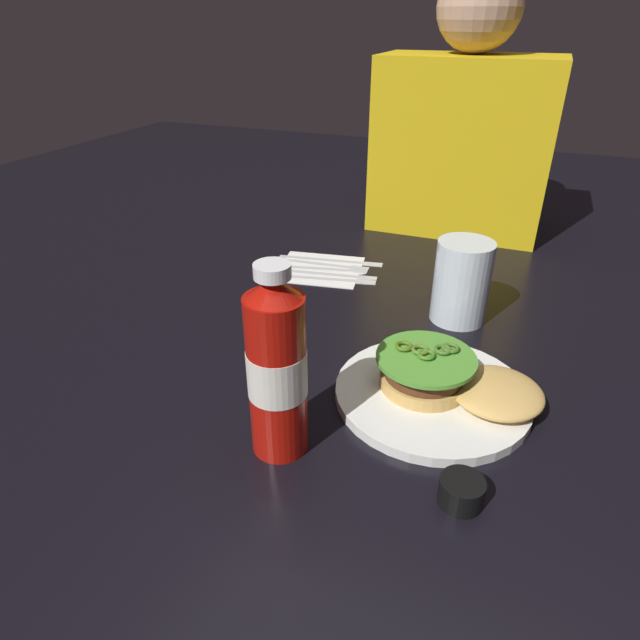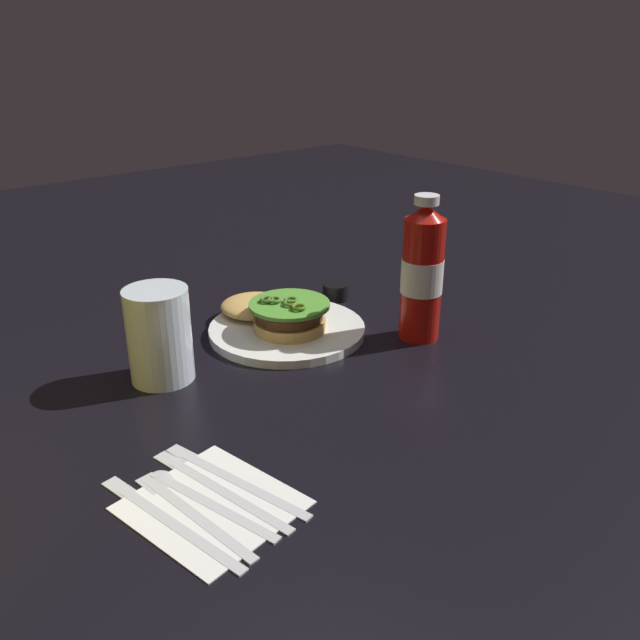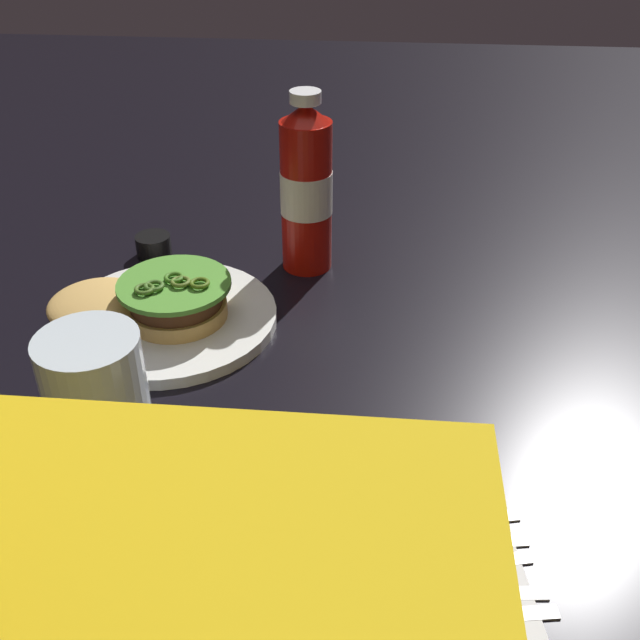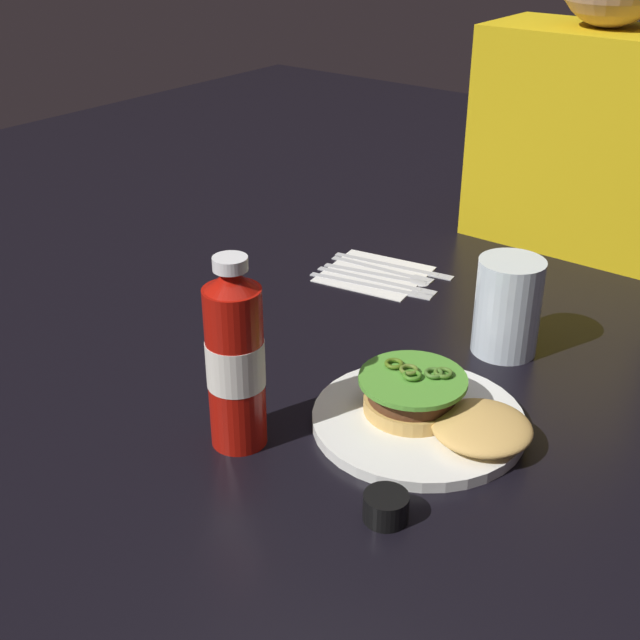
{
  "view_description": "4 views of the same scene",
  "coord_description": "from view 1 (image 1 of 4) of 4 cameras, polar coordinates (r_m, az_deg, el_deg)",
  "views": [
    {
      "loc": [
        0.16,
        -0.69,
        0.44
      ],
      "look_at": [
        -0.09,
        -0.05,
        0.05
      ],
      "focal_mm": 30.25,
      "sensor_mm": 36.0,
      "label": 1
    },
    {
      "loc": [
        -0.7,
        0.5,
        0.46
      ],
      "look_at": [
        -0.03,
        -0.08,
        0.07
      ],
      "focal_mm": 37.57,
      "sensor_mm": 36.0,
      "label": 2
    },
    {
      "loc": [
        -0.16,
        0.61,
        0.49
      ],
      "look_at": [
        -0.1,
        -0.06,
        0.05
      ],
      "focal_mm": 42.23,
      "sensor_mm": 36.0,
      "label": 3
    },
    {
      "loc": [
        0.5,
        -0.83,
        0.58
      ],
      "look_at": [
        -0.1,
        -0.06,
        0.07
      ],
      "focal_mm": 47.17,
      "sensor_mm": 36.0,
      "label": 4
    }
  ],
  "objects": [
    {
      "name": "fork_utensil",
      "position": [
        1.08,
        1.16,
        5.97
      ],
      "size": [
        0.19,
        0.04,
        0.0
      ],
      "color": "silver",
      "rests_on": "napkin"
    },
    {
      "name": "butter_knife",
      "position": [
        1.02,
        0.86,
        4.52
      ],
      "size": [
        0.21,
        0.06,
        0.0
      ],
      "color": "silver",
      "rests_on": "napkin"
    },
    {
      "name": "diner_person",
      "position": [
        1.28,
        14.97,
        19.05
      ],
      "size": [
        0.37,
        0.2,
        0.54
      ],
      "color": "gold",
      "rests_on": "ground_plane"
    },
    {
      "name": "napkin",
      "position": [
        1.07,
        -0.05,
        5.45
      ],
      "size": [
        0.18,
        0.17,
        0.0
      ],
      "primitive_type": "cube",
      "rotation": [
        0.0,
        0.0,
        0.16
      ],
      "color": "white",
      "rests_on": "ground_plane"
    },
    {
      "name": "steak_knife",
      "position": [
        1.04,
        1.1,
        5.0
      ],
      "size": [
        0.21,
        0.05,
        0.0
      ],
      "color": "silver",
      "rests_on": "napkin"
    },
    {
      "name": "burger_sandwich",
      "position": [
        0.72,
        13.68,
        -6.01
      ],
      "size": [
        0.21,
        0.13,
        0.05
      ],
      "color": "tan",
      "rests_on": "dinner_plate"
    },
    {
      "name": "spoon_utensil",
      "position": [
        1.06,
        1.48,
        5.52
      ],
      "size": [
        0.18,
        0.06,
        0.0
      ],
      "color": "silver",
      "rests_on": "napkin"
    },
    {
      "name": "table_knife",
      "position": [
        1.1,
        1.82,
        6.42
      ],
      "size": [
        0.21,
        0.05,
        0.0
      ],
      "color": "silver",
      "rests_on": "napkin"
    },
    {
      "name": "ketchup_bottle",
      "position": [
        0.58,
        -4.58,
        -5.21
      ],
      "size": [
        0.07,
        0.07,
        0.23
      ],
      "color": "#AC1209",
      "rests_on": "ground_plane"
    },
    {
      "name": "dinner_plate",
      "position": [
        0.73,
        11.75,
        -7.64
      ],
      "size": [
        0.25,
        0.25,
        0.01
      ],
      "primitive_type": "cylinder",
      "color": "white",
      "rests_on": "ground_plane"
    },
    {
      "name": "ground_plane",
      "position": [
        0.83,
        7.31,
        -2.64
      ],
      "size": [
        3.0,
        3.0,
        0.0
      ],
      "primitive_type": "plane",
      "color": "black"
    },
    {
      "name": "condiment_cup",
      "position": [
        0.6,
        14.72,
        -17.13
      ],
      "size": [
        0.05,
        0.05,
        0.03
      ],
      "primitive_type": "cylinder",
      "color": "black",
      "rests_on": "ground_plane"
    },
    {
      "name": "water_glass",
      "position": [
        0.89,
        14.74,
        3.94
      ],
      "size": [
        0.09,
        0.09,
        0.13
      ],
      "primitive_type": "cylinder",
      "color": "silver",
      "rests_on": "ground_plane"
    }
  ]
}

